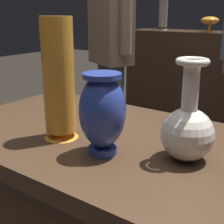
{
  "coord_description": "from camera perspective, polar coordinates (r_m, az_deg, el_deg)",
  "views": [
    {
      "loc": [
        0.51,
        -0.74,
        1.17
      ],
      "look_at": [
        0.01,
        -0.06,
        0.9
      ],
      "focal_mm": 51.52,
      "sensor_mm": 36.0,
      "label": 1
    }
  ],
  "objects": [
    {
      "name": "shelf_vase_far_left",
      "position": [
        3.37,
        9.07,
        16.97
      ],
      "size": [
        0.11,
        0.11,
        0.33
      ],
      "color": "gray",
      "rests_on": "back_display_shelf"
    },
    {
      "name": "vase_right_accent",
      "position": [
        0.83,
        13.27,
        -2.89
      ],
      "size": [
        0.14,
        0.14,
        0.26
      ],
      "color": "silver",
      "rests_on": "display_plinth"
    },
    {
      "name": "visitor_near_left",
      "position": [
        2.15,
        -0.25,
        12.99
      ],
      "size": [
        0.43,
        0.3,
        1.69
      ],
      "rotation": [
        0.0,
        0.0,
        2.68
      ],
      "color": "slate",
      "rests_on": "ground_plane"
    },
    {
      "name": "vase_left_accent",
      "position": [
        0.94,
        -9.43,
        5.5
      ],
      "size": [
        0.1,
        0.1,
        0.35
      ],
      "color": "orange",
      "rests_on": "display_plinth"
    },
    {
      "name": "vase_centerpiece",
      "position": [
        0.83,
        -1.72,
        0.13
      ],
      "size": [
        0.12,
        0.12,
        0.22
      ],
      "color": "#2D429E",
      "rests_on": "display_plinth"
    },
    {
      "name": "shelf_vase_left",
      "position": [
        3.07,
        16.99,
        15.23
      ],
      "size": [
        0.16,
        0.16,
        0.13
      ],
      "color": "orange",
      "rests_on": "back_display_shelf"
    }
  ]
}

